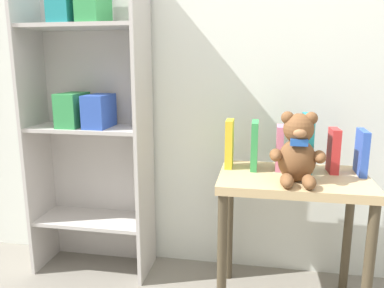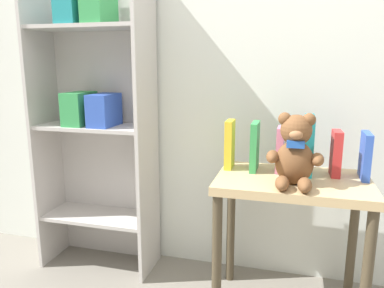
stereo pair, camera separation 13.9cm
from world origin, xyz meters
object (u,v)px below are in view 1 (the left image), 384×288
book_standing_yellow (229,144)px  book_standing_red (333,151)px  bookshelf_side (90,108)px  book_standing_blue (362,152)px  book_standing_pink (280,148)px  book_standing_green (254,145)px  book_standing_teal (307,143)px  teddy_bear (298,151)px  display_table (292,199)px

book_standing_yellow → book_standing_red: book_standing_yellow is taller
bookshelf_side → book_standing_blue: (1.26, -0.11, -0.15)m
book_standing_red → book_standing_pink: bearing=177.5°
book_standing_green → book_standing_pink: 0.11m
book_standing_teal → book_standing_pink: bearing=175.7°
teddy_bear → book_standing_teal: 0.17m
book_standing_yellow → book_standing_teal: size_ratio=0.86×
book_standing_yellow → book_standing_pink: (0.22, -0.00, -0.01)m
display_table → book_standing_green: 0.28m
book_standing_green → book_standing_teal: bearing=-0.0°
teddy_bear → book_standing_green: bearing=135.2°
book_standing_red → book_standing_blue: (0.11, -0.01, -0.00)m
book_standing_pink → book_standing_blue: (0.33, -0.01, -0.00)m
bookshelf_side → book_standing_green: size_ratio=7.09×
book_standing_teal → book_standing_red: 0.12m
book_standing_red → book_standing_blue: bearing=-5.6°
book_standing_green → book_standing_pink: bearing=3.1°
display_table → book_standing_blue: (0.28, 0.07, 0.20)m
display_table → teddy_bear: teddy_bear is taller
bookshelf_side → display_table: size_ratio=2.45×
book_standing_blue → display_table: bearing=-163.3°
book_standing_green → book_standing_red: book_standing_green is taller
display_table → book_standing_green: book_standing_green is taller
display_table → book_standing_blue: bearing=15.1°
book_standing_green → book_standing_pink: (0.11, 0.01, -0.01)m
book_standing_green → book_standing_blue: 0.44m
book_standing_green → teddy_bear: bearing=-44.4°
book_standing_yellow → book_standing_green: bearing=-2.5°
teddy_bear → book_standing_yellow: size_ratio=1.30×
teddy_bear → book_standing_blue: teddy_bear is taller
display_table → book_standing_pink: 0.23m
teddy_bear → book_standing_red: size_ratio=1.47×
book_standing_yellow → book_standing_blue: book_standing_yellow is taller
book_standing_yellow → book_standing_green: (0.11, -0.01, -0.00)m
display_table → book_standing_pink: bearing=123.2°
book_standing_pink → book_standing_green: bearing=-175.6°
book_standing_teal → book_standing_red: bearing=1.4°
bookshelf_side → display_table: bearing=-10.7°
book_standing_pink → book_standing_teal: (0.11, -0.01, 0.03)m
book_standing_pink → book_standing_red: bearing=1.1°
teddy_bear → book_standing_pink: teddy_bear is taller
book_standing_yellow → bookshelf_side: bearing=172.0°
teddy_bear → book_standing_pink: 0.18m
display_table → book_standing_teal: (0.06, 0.08, 0.23)m
bookshelf_side → book_standing_red: 1.16m
book_standing_red → book_standing_green: bearing=178.6°
book_standing_blue → book_standing_teal: bearing=-179.1°
display_table → book_standing_blue: size_ratio=3.27×
book_standing_teal → book_standing_blue: book_standing_teal is taller
bookshelf_side → book_standing_blue: size_ratio=7.99×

